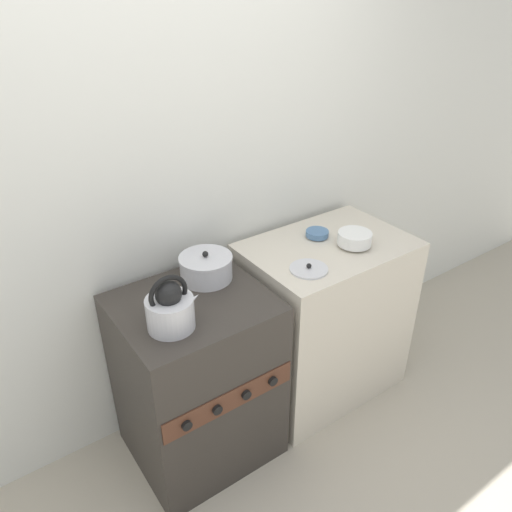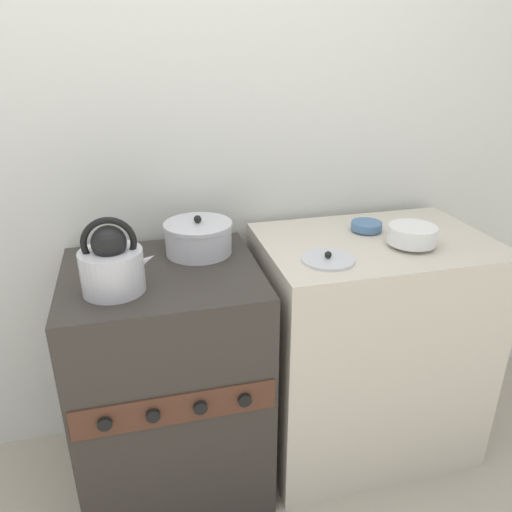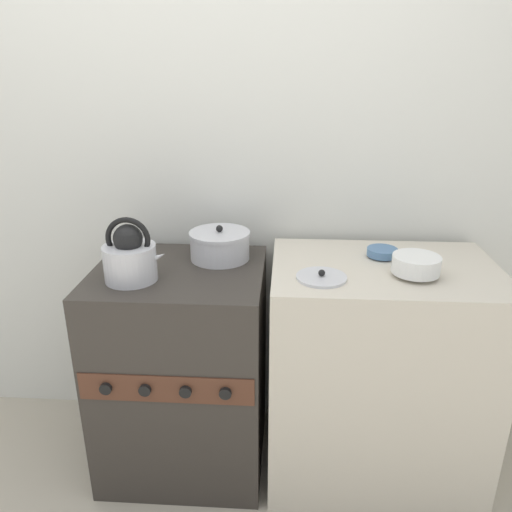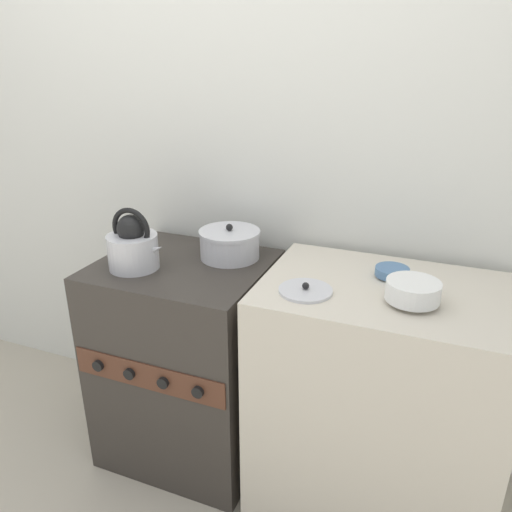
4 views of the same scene
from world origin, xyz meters
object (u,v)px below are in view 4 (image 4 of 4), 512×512
cooking_pot (230,244)px  enamel_bowl (413,291)px  stove (188,359)px  loose_pot_lid (305,290)px  kettle (133,246)px  small_ceramic_bowl (392,272)px

cooking_pot → enamel_bowl: size_ratio=1.45×
stove → loose_pot_lid: bearing=-13.6°
cooking_pot → enamel_bowl: (0.73, -0.22, 0.02)m
kettle → small_ceramic_bowl: size_ratio=2.03×
stove → loose_pot_lid: size_ratio=4.98×
small_ceramic_bowl → kettle: bearing=-168.0°
cooking_pot → enamel_bowl: bearing=-16.5°
stove → enamel_bowl: 1.03m
stove → cooking_pot: bearing=40.9°
stove → kettle: bearing=-144.7°
kettle → enamel_bowl: bearing=1.0°
enamel_bowl → small_ceramic_bowl: bearing=115.2°
stove → small_ceramic_bowl: size_ratio=7.56×
stove → cooking_pot: cooking_pot is taller
cooking_pot → small_ceramic_bowl: cooking_pot is taller
stove → enamel_bowl: enamel_bowl is taller
cooking_pot → loose_pot_lid: cooking_pot is taller
stove → cooking_pot: size_ratio=3.64×
cooking_pot → small_ceramic_bowl: 0.65m
kettle → enamel_bowl: (1.03, 0.02, -0.01)m
stove → enamel_bowl: bearing=-5.6°
kettle → small_ceramic_bowl: bearing=12.0°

